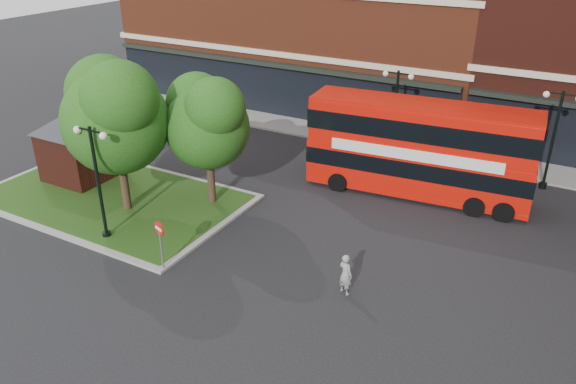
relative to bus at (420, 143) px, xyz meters
The scene contains 14 objects.
ground 11.97m from the bus, 112.95° to the right, with size 120.00×120.00×0.00m, color black.
pavement_far 7.77m from the bus, 128.38° to the left, with size 44.00×3.00×0.12m, color slate.
traffic_island 14.98m from the bus, 148.30° to the right, with size 12.60×7.60×0.15m.
kiosk 16.96m from the bus, 156.53° to the right, with size 6.51×6.51×3.60m.
tree_island_west 13.99m from the bus, 143.74° to the right, with size 5.40×4.71×7.21m.
tree_island_east 10.05m from the bus, 145.02° to the right, with size 4.46×3.90×6.29m.
lamp_island 14.58m from the bus, 133.61° to the right, with size 1.72×0.36×5.00m.
lamp_far_left 4.54m from the bus, 124.26° to the left, with size 1.72×0.36×5.00m.
lamp_far_right 6.61m from the bus, 34.53° to the left, with size 1.72×0.36×5.00m.
bus is the anchor object (origin of this frame).
woman 9.34m from the bus, 87.96° to the right, with size 0.59×0.39×1.61m, color gray.
car_silver 6.56m from the bus, 143.08° to the left, with size 1.49×3.69×1.26m, color #A3A6AA.
car_white 5.85m from the bus, 63.61° to the left, with size 1.30×3.72×1.23m, color white.
no_entry_sign 12.97m from the bus, 119.45° to the right, with size 0.58×0.24×2.17m.
Camera 1 is at (11.23, -13.97, 12.27)m, focal length 35.00 mm.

